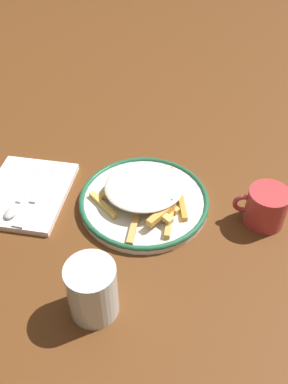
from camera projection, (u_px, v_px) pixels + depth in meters
ground_plane at (144, 205)px, 0.84m from camera, size 2.60×2.60×0.00m
plate at (144, 201)px, 0.83m from camera, size 0.26×0.26×0.02m
fries_heap at (145, 190)px, 0.82m from camera, size 0.20×0.22×0.04m
napkin at (27, 193)px, 0.85m from camera, size 0.17×0.21×0.01m
fork at (37, 195)px, 0.84m from camera, size 0.04×0.18×0.00m
spoon at (18, 201)px, 0.82m from camera, size 0.03×0.15×0.01m
water_glass at (92, 290)px, 0.64m from camera, size 0.08×0.08×0.10m
coffee_mug at (266, 207)px, 0.78m from camera, size 0.10×0.08×0.07m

